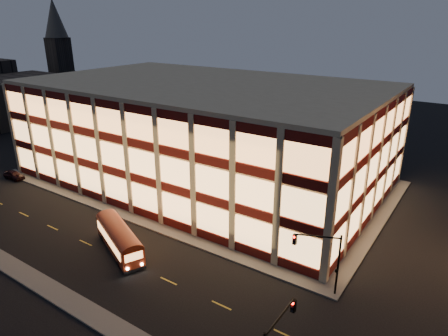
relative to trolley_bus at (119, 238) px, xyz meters
The scene contains 11 objects.
ground 5.87m from the trolley_bus, 116.21° to the left, with size 200.00×200.00×0.00m, color black.
sidewalk_office_south 8.32m from the trolley_bus, 132.20° to the left, with size 54.00×2.00×0.15m, color #514F4C.
sidewalk_office_east 30.16m from the trolley_bus, 47.07° to the left, with size 2.00×30.00×0.15m, color #514F4C.
sidewalk_near 8.48m from the trolley_bus, 107.38° to the right, with size 100.00×2.00×0.15m, color #514F4C.
office_building 23.30m from the trolley_bus, 103.82° to the left, with size 50.45×30.45×14.50m.
bg_building_a 68.56m from the trolley_bus, 160.33° to the left, with size 18.00×28.00×10.00m, color #2D2621.
church_tower 85.66m from the trolley_bus, 148.14° to the left, with size 5.00×5.00×18.00m, color #2D2621.
church_spire 87.97m from the trolley_bus, 148.14° to the left, with size 6.00×6.00×10.00m, color #4C473F.
traffic_signal_far 20.56m from the trolley_bus, 15.01° to the left, with size 3.79×1.87×6.00m.
trolley_bus is the anchor object (origin of this frame).
parked_car_0 29.20m from the trolley_bus, behind, with size 1.54×3.82×1.30m, color black.
Camera 1 is at (31.74, -28.79, 22.98)m, focal length 32.00 mm.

